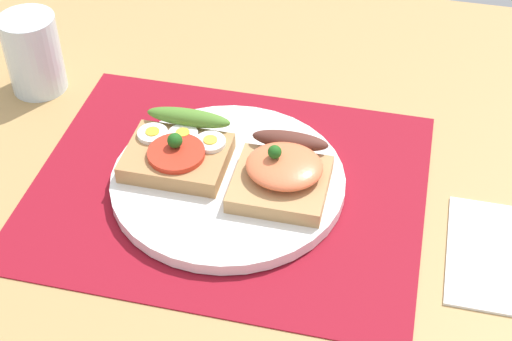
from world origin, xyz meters
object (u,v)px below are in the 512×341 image
at_px(plate, 228,181).
at_px(sandwich_egg_tomato, 179,149).
at_px(drinking_glass, 33,54).
at_px(sandwich_salmon, 283,173).

xyz_separation_m(plate, sandwich_egg_tomato, (-0.06, 0.01, 0.02)).
distance_m(sandwich_egg_tomato, drinking_glass, 0.24).
bearing_deg(sandwich_egg_tomato, sandwich_salmon, -7.49).
relative_size(plate, sandwich_egg_tomato, 2.31).
relative_size(sandwich_egg_tomato, drinking_glass, 1.09).
xyz_separation_m(sandwich_egg_tomato, sandwich_salmon, (0.11, -0.02, 0.00)).
relative_size(sandwich_egg_tomato, sandwich_salmon, 1.01).
xyz_separation_m(plate, sandwich_salmon, (0.06, -0.00, 0.02)).
bearing_deg(plate, drinking_glass, 155.47).
xyz_separation_m(sandwich_egg_tomato, drinking_glass, (-0.21, 0.11, 0.02)).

